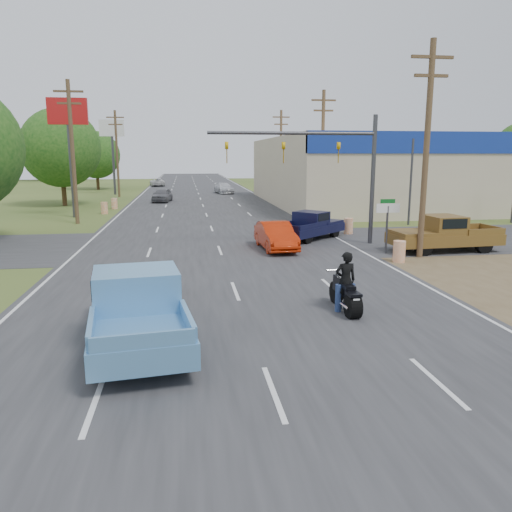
{
  "coord_description": "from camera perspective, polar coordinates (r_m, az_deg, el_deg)",
  "views": [
    {
      "loc": [
        -1.7,
        -9.41,
        4.84
      ],
      "look_at": [
        0.76,
        7.98,
        1.3
      ],
      "focal_mm": 35.0,
      "sensor_mm": 36.0,
      "label": 1
    }
  ],
  "objects": [
    {
      "name": "ground",
      "position": [
        10.72,
        2.03,
        -15.45
      ],
      "size": [
        200.0,
        200.0,
        0.0
      ],
      "primitive_type": "plane",
      "color": "#374D1E",
      "rests_on": "ground"
    },
    {
      "name": "tree_5",
      "position": [
        109.12,
        9.02,
        11.8
      ],
      "size": [
        7.98,
        7.98,
        9.88
      ],
      "color": "#422D19",
      "rests_on": "ground"
    },
    {
      "name": "pole_sign_left_near",
      "position": [
        42.4,
        -20.65,
        13.84
      ],
      "size": [
        3.0,
        0.35,
        9.2
      ],
      "color": "#3F3F44",
      "rests_on": "ground"
    },
    {
      "name": "brown_pickup",
      "position": [
        27.26,
        20.51,
        2.43
      ],
      "size": [
        5.72,
        2.52,
        1.85
      ],
      "rotation": [
        0.0,
        0.0,
        1.64
      ],
      "color": "black",
      "rests_on": "ground"
    },
    {
      "name": "distant_car_white",
      "position": [
        82.72,
        -11.23,
        8.27
      ],
      "size": [
        2.76,
        4.85,
        1.27
      ],
      "primitive_type": "imported",
      "rotation": [
        0.0,
        0.0,
        3.29
      ],
      "color": "silver",
      "rests_on": "ground"
    },
    {
      "name": "main_road",
      "position": [
        49.67,
        -6.09,
        5.75
      ],
      "size": [
        15.0,
        180.0,
        0.02
      ],
      "primitive_type": "cube",
      "color": "#2D2D30",
      "rests_on": "ground"
    },
    {
      "name": "pole_sign_left_far",
      "position": [
        66.04,
        -16.13,
        12.98
      ],
      "size": [
        3.0,
        0.35,
        9.2
      ],
      "color": "#3F3F44",
      "rests_on": "ground"
    },
    {
      "name": "street_name_sign",
      "position": [
        27.22,
        14.74,
        4.21
      ],
      "size": [
        0.8,
        0.08,
        2.61
      ],
      "color": "#3F3F44",
      "rests_on": "ground"
    },
    {
      "name": "big_box_store",
      "position": [
        59.77,
        26.6,
        8.74
      ],
      "size": [
        50.0,
        28.1,
        6.6
      ],
      "color": "#B7A88C",
      "rests_on": "ground"
    },
    {
      "name": "barrel_2",
      "position": [
        44.15,
        -16.95,
        5.26
      ],
      "size": [
        0.56,
        0.56,
        1.0
      ],
      "primitive_type": "cylinder",
      "color": "orange",
      "rests_on": "ground"
    },
    {
      "name": "red_convertible",
      "position": [
        26.1,
        2.28,
        2.3
      ],
      "size": [
        1.76,
        4.43,
        1.43
      ],
      "primitive_type": "imported",
      "rotation": [
        0.0,
        0.0,
        0.06
      ],
      "color": "#B72508",
      "rests_on": "ground"
    },
    {
      "name": "cross_road",
      "position": [
        27.88,
        -4.44,
        1.38
      ],
      "size": [
        120.0,
        10.0,
        0.02
      ],
      "primitive_type": "cube",
      "color": "#2D2D30",
      "rests_on": "ground"
    },
    {
      "name": "utility_pole_3",
      "position": [
        59.48,
        2.86,
        11.84
      ],
      "size": [
        2.0,
        0.28,
        10.0
      ],
      "color": "#4C3823",
      "rests_on": "ground"
    },
    {
      "name": "barrel_3",
      "position": [
        48.05,
        -15.88,
        5.78
      ],
      "size": [
        0.56,
        0.56,
        1.0
      ],
      "primitive_type": "cylinder",
      "color": "orange",
      "rests_on": "ground"
    },
    {
      "name": "distant_car_grey",
      "position": [
        54.27,
        -10.66,
        6.86
      ],
      "size": [
        2.32,
        4.5,
        1.46
      ],
      "primitive_type": "imported",
      "rotation": [
        0.0,
        0.0,
        -0.14
      ],
      "color": "slate",
      "rests_on": "ground"
    },
    {
      "name": "utility_pole_2",
      "position": [
        41.94,
        7.6,
        11.95
      ],
      "size": [
        2.0,
        0.28,
        10.0
      ],
      "color": "#4C3823",
      "rests_on": "ground"
    },
    {
      "name": "lane_sign",
      "position": [
        25.59,
        14.82,
        4.42
      ],
      "size": [
        1.2,
        0.08,
        2.52
      ],
      "color": "#3F3F44",
      "rests_on": "ground"
    },
    {
      "name": "navy_pickup",
      "position": [
        29.65,
        6.32,
        3.54
      ],
      "size": [
        4.89,
        4.7,
        1.63
      ],
      "rotation": [
        0.0,
        0.0,
        -0.83
      ],
      "color": "black",
      "rests_on": "ground"
    },
    {
      "name": "blue_pickup",
      "position": [
        13.4,
        -13.42,
        -5.59
      ],
      "size": [
        3.05,
        6.21,
        1.98
      ],
      "rotation": [
        0.0,
        0.0,
        0.13
      ],
      "color": "black",
      "rests_on": "ground"
    },
    {
      "name": "tree_2",
      "position": [
        76.44,
        -17.8,
        10.95
      ],
      "size": [
        6.72,
        6.72,
        8.32
      ],
      "color": "#422D19",
      "rests_on": "ground"
    },
    {
      "name": "distant_car_silver",
      "position": [
        65.63,
        -3.69,
        7.73
      ],
      "size": [
        2.65,
        4.92,
        1.35
      ],
      "primitive_type": "imported",
      "rotation": [
        0.0,
        0.0,
        0.17
      ],
      "color": "silver",
      "rests_on": "ground"
    },
    {
      "name": "rider",
      "position": [
        15.86,
        10.19,
        -3.11
      ],
      "size": [
        0.69,
        0.47,
        1.83
      ],
      "primitive_type": "imported",
      "rotation": [
        0.0,
        0.0,
        3.19
      ],
      "color": "black",
      "rests_on": "ground"
    },
    {
      "name": "utility_pole_1",
      "position": [
        25.06,
        18.92,
        11.89
      ],
      "size": [
        2.0,
        0.28,
        10.0
      ],
      "color": "#4C3823",
      "rests_on": "ground"
    },
    {
      "name": "tree_6",
      "position": [
        108.19,
        -23.71,
        11.34
      ],
      "size": [
        8.82,
        8.82,
        10.92
      ],
      "color": "#422D19",
      "rests_on": "ground"
    },
    {
      "name": "utility_pole_6",
      "position": [
        61.9,
        -15.61,
        11.43
      ],
      "size": [
        2.0,
        0.28,
        10.0
      ],
      "color": "#4C3823",
      "rests_on": "ground"
    },
    {
      "name": "barrel_1",
      "position": [
        31.87,
        10.52,
        3.38
      ],
      "size": [
        0.56,
        0.56,
        1.0
      ],
      "primitive_type": "cylinder",
      "color": "orange",
      "rests_on": "ground"
    },
    {
      "name": "barrel_0",
      "position": [
        23.9,
        16.04,
        0.49
      ],
      "size": [
        0.56,
        0.56,
        1.0
      ],
      "primitive_type": "cylinder",
      "color": "orange",
      "rests_on": "ground"
    },
    {
      "name": "utility_pole_5",
      "position": [
        38.22,
        -20.25,
        11.43
      ],
      "size": [
        2.0,
        0.28,
        10.0
      ],
      "color": "#4C3823",
      "rests_on": "ground"
    },
    {
      "name": "dirt_verge",
      "position": [
        23.69,
        24.59,
        -1.43
      ],
      "size": [
        8.0,
        18.0,
        0.01
      ],
      "primitive_type": "cube",
      "color": "brown",
      "rests_on": "ground"
    },
    {
      "name": "tree_1",
      "position": [
        52.75,
        -21.42,
        11.43
      ],
      "size": [
        7.56,
        7.56,
        9.36
      ],
      "color": "#422D19",
      "rests_on": "ground"
    },
    {
      "name": "motorcycle",
      "position": [
        15.9,
        10.23,
        -4.5
      ],
      "size": [
        0.73,
        2.37,
        1.2
      ],
      "rotation": [
        0.0,
        0.0,
        0.05
      ],
      "color": "black",
      "rests_on": "ground"
    },
    {
      "name": "signal_mast",
      "position": [
        27.46,
        8.0,
        11.21
      ],
      "size": [
        9.12,
        0.4,
        7.0
      ],
      "color": "#3F3F44",
      "rests_on": "ground"
    }
  ]
}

